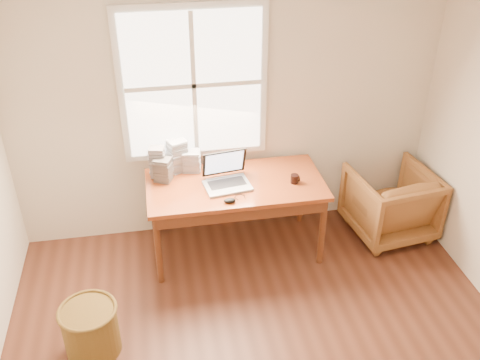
# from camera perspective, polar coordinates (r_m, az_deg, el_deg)

# --- Properties ---
(room_shell) EXTENTS (4.04, 4.54, 2.64)m
(room_shell) POSITION_cam_1_polar(r_m,az_deg,el_deg) (3.18, 4.16, -6.99)
(room_shell) COLOR #522B1C
(room_shell) RESTS_ON ground
(desk) EXTENTS (1.60, 0.80, 0.04)m
(desk) POSITION_cam_1_polar(r_m,az_deg,el_deg) (4.83, -0.49, -0.50)
(desk) COLOR brown
(desk) RESTS_ON room_shell
(armchair) EXTENTS (0.84, 0.86, 0.70)m
(armchair) POSITION_cam_1_polar(r_m,az_deg,el_deg) (5.48, 15.73, -2.32)
(armchair) COLOR brown
(armchair) RESTS_ON room_shell
(wicker_stool) EXTENTS (0.54, 0.54, 0.41)m
(wicker_stool) POSITION_cam_1_polar(r_m,az_deg,el_deg) (4.35, -15.60, -15.19)
(wicker_stool) COLOR brown
(wicker_stool) RESTS_ON room_shell
(laptop) EXTENTS (0.50, 0.52, 0.33)m
(laptop) POSITION_cam_1_polar(r_m,az_deg,el_deg) (4.68, -1.37, 0.97)
(laptop) COLOR #A1A4A8
(laptop) RESTS_ON desk
(mouse) EXTENTS (0.11, 0.06, 0.03)m
(mouse) POSITION_cam_1_polar(r_m,az_deg,el_deg) (4.55, -1.11, -2.21)
(mouse) COLOR black
(mouse) RESTS_ON desk
(coffee_mug) EXTENTS (0.09, 0.09, 0.08)m
(coffee_mug) POSITION_cam_1_polar(r_m,az_deg,el_deg) (4.83, 5.83, 0.13)
(coffee_mug) COLOR black
(coffee_mug) RESTS_ON desk
(cd_stack_a) EXTENTS (0.20, 0.19, 0.31)m
(cd_stack_a) POSITION_cam_1_polar(r_m,az_deg,el_deg) (4.97, -6.69, 2.63)
(cd_stack_a) COLOR silver
(cd_stack_a) RESTS_ON desk
(cd_stack_b) EXTENTS (0.18, 0.18, 0.22)m
(cd_stack_b) POSITION_cam_1_polar(r_m,az_deg,el_deg) (4.85, -8.22, 1.13)
(cd_stack_b) COLOR #25252A
(cd_stack_b) RESTS_ON desk
(cd_stack_c) EXTENTS (0.15, 0.14, 0.30)m
(cd_stack_c) POSITION_cam_1_polar(r_m,az_deg,el_deg) (4.90, -8.80, 1.91)
(cd_stack_c) COLOR #A4A6B2
(cd_stack_c) RESTS_ON desk
(cd_stack_d) EXTENTS (0.18, 0.17, 0.20)m
(cd_stack_d) POSITION_cam_1_polar(r_m,az_deg,el_deg) (4.98, -5.18, 2.06)
(cd_stack_d) COLOR silver
(cd_stack_d) RESTS_ON desk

